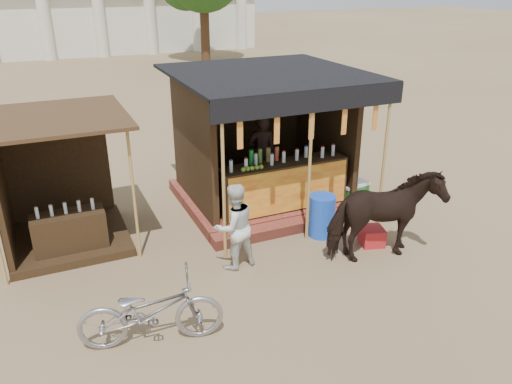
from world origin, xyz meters
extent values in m
plane|color=#846B4C|center=(0.00, 0.00, 0.00)|extent=(120.00, 120.00, 0.00)
cube|color=#994232|center=(1.00, 3.50, 0.11)|extent=(3.40, 2.80, 0.22)
cube|color=#994232|center=(1.00, 1.95, 0.10)|extent=(3.40, 0.35, 0.20)
cube|color=#332112|center=(1.00, 2.55, 0.69)|extent=(2.60, 0.55, 0.95)
cube|color=#C64A17|center=(1.00, 2.27, 0.69)|extent=(2.50, 0.02, 0.88)
cube|color=#332112|center=(1.00, 4.75, 1.47)|extent=(3.00, 0.12, 2.50)
cube|color=#332112|center=(-0.50, 3.50, 1.47)|extent=(0.12, 2.50, 2.50)
cube|color=#332112|center=(2.50, 3.50, 1.47)|extent=(0.12, 2.50, 2.50)
cube|color=black|center=(1.00, 3.30, 2.75)|extent=(3.60, 3.60, 0.06)
cube|color=black|center=(1.00, 1.52, 2.57)|extent=(3.60, 0.06, 0.36)
cylinder|color=tan|center=(-0.60, 1.55, 1.38)|extent=(0.06, 0.06, 2.75)
cylinder|color=tan|center=(1.00, 1.55, 1.38)|extent=(0.06, 0.06, 2.75)
cylinder|color=tan|center=(2.60, 1.55, 1.38)|extent=(0.06, 0.06, 2.75)
cube|color=red|center=(-0.30, 1.55, 2.20)|extent=(0.10, 0.02, 0.55)
cube|color=red|center=(0.35, 1.55, 2.20)|extent=(0.10, 0.02, 0.55)
cube|color=red|center=(1.00, 1.55, 2.20)|extent=(0.10, 0.02, 0.55)
cube|color=red|center=(1.65, 1.55, 2.20)|extent=(0.10, 0.02, 0.55)
cube|color=red|center=(2.30, 1.55, 2.20)|extent=(0.10, 0.02, 0.55)
imported|color=black|center=(1.03, 3.60, 1.03)|extent=(0.67, 0.52, 1.61)
cube|color=#332112|center=(-3.00, 3.20, 0.07)|extent=(2.00, 2.00, 0.15)
cube|color=#332112|center=(-3.00, 4.15, 1.05)|extent=(1.90, 0.10, 2.10)
cube|color=#332112|center=(-3.95, 3.20, 1.05)|extent=(0.10, 1.90, 2.10)
cube|color=#472D19|center=(-3.00, 3.10, 2.35)|extent=(2.40, 2.40, 0.06)
cylinder|color=tan|center=(-1.95, 2.15, 1.18)|extent=(0.05, 0.05, 2.35)
cube|color=#332112|center=(-3.00, 2.70, 0.40)|extent=(1.20, 0.50, 0.80)
imported|color=black|center=(1.81, 0.42, 0.79)|extent=(1.96, 1.04, 1.59)
imported|color=gray|center=(-2.25, -0.10, 0.49)|extent=(1.97, 1.04, 0.99)
imported|color=silver|center=(-0.56, 1.22, 0.74)|extent=(0.79, 0.66, 1.48)
cylinder|color=blue|center=(1.32, 1.58, 0.40)|extent=(0.58, 0.58, 0.79)
cube|color=#AF1D20|center=(1.98, 0.90, 0.16)|extent=(0.49, 0.50, 0.32)
cube|color=#1A7724|center=(2.69, 2.60, 0.20)|extent=(0.68, 0.52, 0.40)
cube|color=white|center=(2.69, 2.60, 0.43)|extent=(0.70, 0.54, 0.06)
cylinder|color=silver|center=(-2.00, 26.40, 1.80)|extent=(0.70, 0.70, 3.60)
cylinder|color=silver|center=(1.00, 26.40, 1.80)|extent=(0.70, 0.70, 3.60)
cylinder|color=silver|center=(4.00, 26.40, 1.80)|extent=(0.70, 0.70, 3.60)
cylinder|color=silver|center=(7.00, 26.40, 1.80)|extent=(0.70, 0.70, 3.60)
cylinder|color=silver|center=(10.00, 26.40, 1.80)|extent=(0.70, 0.70, 3.60)
cylinder|color=#382314|center=(6.00, 22.00, 2.00)|extent=(0.50, 0.50, 4.00)
camera|label=1|loc=(-3.16, -5.49, 4.47)|focal=35.00mm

